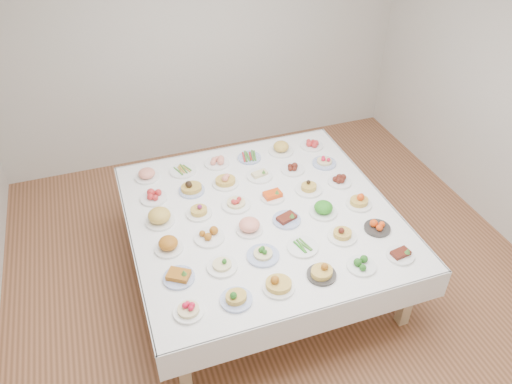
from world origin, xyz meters
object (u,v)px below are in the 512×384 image
object	(u,v)px
dish_0	(188,308)
dish_35	(312,143)
dish_18	(159,215)
display_table	(262,219)

from	to	relation	value
dish_0	dish_35	bearing A→B (deg)	44.76
dish_18	dish_35	xyz separation A→B (m)	(1.75, 0.68, -0.04)
dish_0	dish_18	size ratio (longest dim) A/B	0.73
dish_18	display_table	bearing A→B (deg)	-11.53
dish_0	dish_18	distance (m)	1.04
display_table	dish_35	size ratio (longest dim) A/B	9.72
dish_0	dish_35	distance (m)	2.45
dish_35	display_table	bearing A→B (deg)	-135.54
display_table	dish_0	xyz separation A→B (m)	(-0.86, -0.87, 0.12)
display_table	dish_0	distance (m)	1.23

